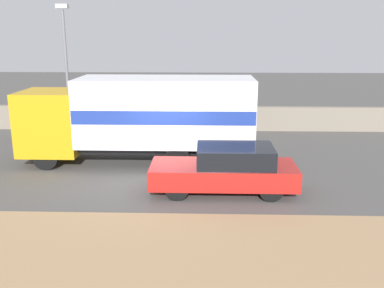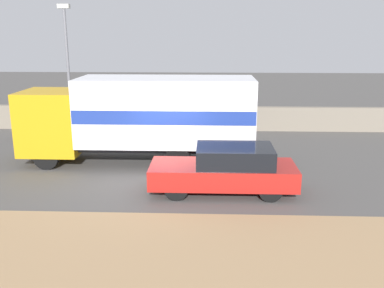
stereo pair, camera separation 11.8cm
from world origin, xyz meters
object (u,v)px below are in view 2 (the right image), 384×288
at_px(car_hatchback, 226,169).
at_px(pedestrian, 18,119).
at_px(street_lamp, 67,58).
at_px(box_truck, 144,115).

relative_size(car_hatchback, pedestrian, 2.45).
height_order(street_lamp, car_hatchback, street_lamp).
height_order(box_truck, pedestrian, box_truck).
xyz_separation_m(car_hatchback, pedestrian, (-9.33, 6.41, 0.21)).
height_order(box_truck, car_hatchback, box_truck).
height_order(street_lamp, box_truck, street_lamp).
bearing_deg(pedestrian, street_lamp, 45.75).
xyz_separation_m(street_lamp, pedestrian, (-1.87, -1.92, -2.65)).
relative_size(street_lamp, box_truck, 0.71).
bearing_deg(box_truck, car_hatchback, 134.52).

